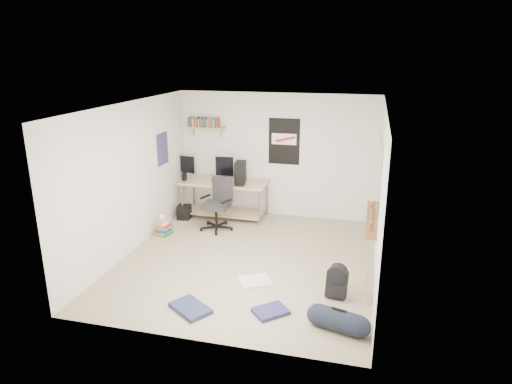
% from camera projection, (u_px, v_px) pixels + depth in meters
% --- Properties ---
extents(floor, '(4.00, 4.50, 0.01)m').
position_uv_depth(floor, '(248.00, 260.00, 7.47)').
color(floor, gray).
rests_on(floor, ground).
extents(ceiling, '(4.00, 4.50, 0.01)m').
position_uv_depth(ceiling, '(247.00, 105.00, 6.73)').
color(ceiling, white).
rests_on(ceiling, ground).
extents(back_wall, '(4.00, 0.01, 2.50)m').
position_uv_depth(back_wall, '(277.00, 156.00, 9.19)').
color(back_wall, silver).
rests_on(back_wall, ground).
extents(left_wall, '(0.01, 4.50, 2.50)m').
position_uv_depth(left_wall, '(131.00, 178.00, 7.57)').
color(left_wall, silver).
rests_on(left_wall, ground).
extents(right_wall, '(0.01, 4.50, 2.50)m').
position_uv_depth(right_wall, '(380.00, 196.00, 6.63)').
color(right_wall, silver).
rests_on(right_wall, ground).
extents(desk, '(1.87, 1.18, 0.79)m').
position_uv_depth(desk, '(225.00, 200.00, 9.30)').
color(desk, '#C5BB88').
rests_on(desk, floor).
extents(monitor_left, '(0.37, 0.14, 0.40)m').
position_uv_depth(monitor_left, '(188.00, 168.00, 9.25)').
color(monitor_left, '#9E9EA2').
rests_on(monitor_left, desk).
extents(monitor_right, '(0.41, 0.13, 0.44)m').
position_uv_depth(monitor_right, '(225.00, 170.00, 9.01)').
color(monitor_right, '#B1B2B7').
rests_on(monitor_right, desk).
extents(pc_tower, '(0.25, 0.42, 0.42)m').
position_uv_depth(pc_tower, '(240.00, 172.00, 8.90)').
color(pc_tower, black).
rests_on(pc_tower, desk).
extents(keyboard, '(0.39, 0.15, 0.02)m').
position_uv_depth(keyboard, '(222.00, 180.00, 9.09)').
color(keyboard, black).
rests_on(keyboard, desk).
extents(speaker_left, '(0.10, 0.10, 0.16)m').
position_uv_depth(speaker_left, '(184.00, 176.00, 9.11)').
color(speaker_left, black).
rests_on(speaker_left, desk).
extents(speaker_right, '(0.10, 0.10, 0.18)m').
position_uv_depth(speaker_right, '(239.00, 179.00, 8.86)').
color(speaker_right, black).
rests_on(speaker_right, desk).
extents(office_chair, '(0.83, 0.83, 0.99)m').
position_uv_depth(office_chair, '(216.00, 205.00, 8.61)').
color(office_chair, '#272629').
rests_on(office_chair, floor).
extents(wall_shelf, '(0.80, 0.22, 0.24)m').
position_uv_depth(wall_shelf, '(206.00, 127.00, 9.26)').
color(wall_shelf, tan).
rests_on(wall_shelf, back_wall).
extents(poster_back_wall, '(0.62, 0.03, 0.92)m').
position_uv_depth(poster_back_wall, '(284.00, 142.00, 9.04)').
color(poster_back_wall, black).
rests_on(poster_back_wall, back_wall).
extents(poster_left_wall, '(0.02, 0.42, 0.60)m').
position_uv_depth(poster_left_wall, '(163.00, 149.00, 8.60)').
color(poster_left_wall, navy).
rests_on(poster_left_wall, left_wall).
extents(window, '(0.10, 1.50, 1.26)m').
position_uv_depth(window, '(377.00, 178.00, 6.86)').
color(window, brown).
rests_on(window, right_wall).
extents(baseboard_heater, '(0.08, 2.50, 0.18)m').
position_uv_depth(baseboard_heater, '(371.00, 260.00, 7.26)').
color(baseboard_heater, '#B7B2A8').
rests_on(baseboard_heater, floor).
extents(backpack, '(0.31, 0.26, 0.37)m').
position_uv_depth(backpack, '(337.00, 284.00, 6.29)').
color(backpack, black).
rests_on(backpack, floor).
extents(duffel_bag, '(0.34, 0.34, 0.54)m').
position_uv_depth(duffel_bag, '(338.00, 320.00, 5.55)').
color(duffel_bag, black).
rests_on(duffel_bag, floor).
extents(tshirt, '(0.58, 0.55, 0.04)m').
position_uv_depth(tshirt, '(255.00, 281.00, 6.74)').
color(tshirt, silver).
rests_on(tshirt, floor).
extents(jeans_a, '(0.65, 0.60, 0.06)m').
position_uv_depth(jeans_a, '(190.00, 308.00, 6.01)').
color(jeans_a, '#222B4D').
rests_on(jeans_a, floor).
extents(jeans_b, '(0.53, 0.52, 0.05)m').
position_uv_depth(jeans_b, '(271.00, 311.00, 5.95)').
color(jeans_b, navy).
rests_on(jeans_b, floor).
extents(book_stack, '(0.55, 0.49, 0.31)m').
position_uv_depth(book_stack, '(165.00, 228.00, 8.41)').
color(book_stack, brown).
rests_on(book_stack, floor).
extents(desk_lamp, '(0.16, 0.21, 0.19)m').
position_uv_depth(desk_lamp, '(165.00, 217.00, 8.31)').
color(desk_lamp, white).
rests_on(desk_lamp, book_stack).
extents(subwoofer, '(0.28, 0.28, 0.28)m').
position_uv_depth(subwoofer, '(184.00, 212.00, 9.25)').
color(subwoofer, black).
rests_on(subwoofer, floor).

